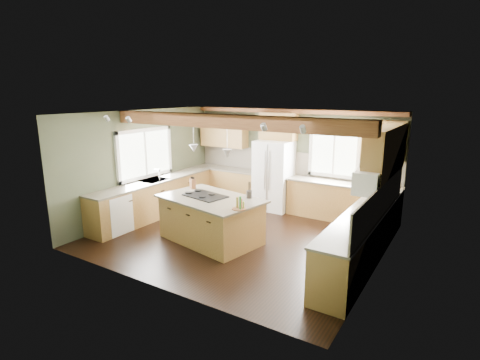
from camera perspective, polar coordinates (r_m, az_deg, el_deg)
The scene contains 37 objects.
floor at distance 8.08m, azimuth 0.02°, elevation -8.59°, with size 5.60×5.60×0.00m, color black.
ceiling at distance 7.51m, azimuth 0.03°, elevation 10.14°, with size 5.60×5.60×0.00m, color silver.
wall_back at distance 9.86m, azimuth 7.75°, elevation 3.17°, with size 5.60×5.60×0.00m, color #444C35.
wall_left at distance 9.45m, azimuth -14.55°, elevation 2.42°, with size 5.00×5.00×0.00m, color #444C35.
wall_right at distance 6.69m, azimuth 20.83°, elevation -2.43°, with size 5.00×5.00×0.00m, color #444C35.
ceiling_beam at distance 7.11m, azimuth -2.10°, elevation 8.90°, with size 5.55×0.26×0.26m, color #502817.
soffit_trim at distance 9.63m, azimuth 7.74°, elevation 10.36°, with size 5.55×0.20×0.10m, color #502817.
backsplash_back at distance 9.86m, azimuth 7.70°, elevation 2.64°, with size 5.58×0.03×0.58m, color brown.
backsplash_right at distance 6.76m, azimuth 20.73°, elevation -3.05°, with size 0.03×3.70×0.58m, color brown.
base_cab_back_left at distance 10.64m, azimuth -1.88°, elevation -0.71°, with size 2.02×0.60×0.88m, color brown.
counter_back_left at distance 10.53m, azimuth -1.90°, elevation 1.72°, with size 2.06×0.64×0.04m, color #4E4739.
base_cab_back_right at distance 9.28m, azimuth 15.23°, elevation -3.29°, with size 2.62×0.60×0.88m, color brown.
counter_back_right at distance 9.16m, azimuth 15.40°, elevation -0.53°, with size 2.66×0.64×0.04m, color #4E4739.
base_cab_left at distance 9.47m, azimuth -12.77°, elevation -2.82°, with size 0.60×3.70×0.88m, color brown.
counter_left at distance 9.35m, azimuth -12.92°, elevation -0.11°, with size 0.64×3.74×0.04m, color #4E4739.
base_cab_right at distance 7.06m, azimuth 17.94°, elevation -8.75°, with size 0.60×3.70×0.88m, color brown.
counter_right at distance 6.91m, azimuth 18.21°, elevation -5.21°, with size 0.64×3.74×0.04m, color #4E4739.
upper_cab_back_left at distance 10.59m, azimuth -2.47°, elevation 7.52°, with size 1.40×0.35×0.90m, color brown.
upper_cab_over_fridge at distance 9.72m, azimuth 5.85°, elevation 8.13°, with size 0.96×0.35×0.70m, color brown.
upper_cab_right at distance 7.46m, azimuth 21.33°, elevation 4.19°, with size 0.35×2.20×0.90m, color brown.
upper_cab_back_corner at distance 8.91m, azimuth 21.06°, elevation 5.56°, with size 0.90×0.35×0.90m, color brown.
window_left at distance 9.42m, azimuth -14.33°, elevation 3.95°, with size 0.04×1.60×1.05m, color white.
window_back at distance 9.40m, azimuth 14.16°, elevation 3.93°, with size 1.10×0.04×1.00m, color white.
sink at distance 9.35m, azimuth -12.92°, elevation -0.08°, with size 0.50×0.65×0.03m, color #262628.
faucet at distance 9.19m, azimuth -12.17°, elevation 0.67°, with size 0.02×0.02×0.28m, color #B2B2B7.
dishwasher at distance 8.63m, azimuth -18.79°, elevation -4.85°, with size 0.60×0.60×0.84m, color white.
oven at distance 5.92m, azimuth 14.60°, elevation -13.06°, with size 0.60×0.72×0.84m, color white.
microwave at distance 6.63m, azimuth 19.07°, elevation -0.20°, with size 0.40×0.70×0.38m, color white.
pendant_left at distance 7.77m, azimuth -7.06°, elevation 4.81°, with size 0.18×0.18×0.16m, color #B2B2B7.
pendant_right at distance 7.06m, azimuth -1.97°, elevation 4.05°, with size 0.18×0.18×0.16m, color #B2B2B7.
refrigerator at distance 9.73m, azimuth 5.15°, elevation 0.70°, with size 0.90×0.74×1.80m, color silver.
island at distance 7.76m, azimuth -4.44°, elevation -6.12°, with size 1.94×1.19×0.88m, color brown.
island_top at distance 7.62m, azimuth -4.50°, elevation -2.85°, with size 2.07×1.32×0.04m, color #4E4739.
cooktop at distance 7.73m, azimuth -5.31°, elevation -2.41°, with size 0.84×0.56×0.02m, color black.
knife_block at distance 8.34m, azimuth -7.23°, elevation -0.57°, with size 0.13×0.10×0.22m, color #5B2F1B.
utensil_crock at distance 7.55m, azimuth 1.41°, elevation -2.20°, with size 0.11×0.11×0.15m, color #423835.
bottle_tray at distance 6.83m, azimuth -0.18°, elevation -3.50°, with size 0.26×0.26×0.24m, color brown, non-canonical shape.
Camera 1 is at (3.97, -6.36, 3.01)m, focal length 28.00 mm.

